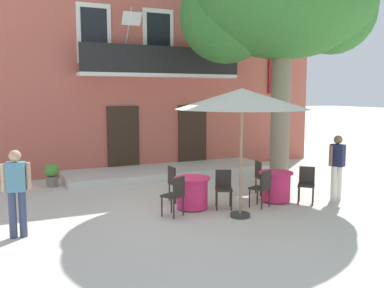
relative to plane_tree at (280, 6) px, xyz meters
name	(u,v)px	position (x,y,z in m)	size (l,w,h in m)	color
ground_plane	(192,208)	(-3.45, -1.43, -5.24)	(120.00, 120.00, 0.00)	beige
building_facade	(141,67)	(-2.48, 5.56, -1.49)	(13.00, 5.09, 7.50)	#BC5B4C
entrance_step_platform	(169,171)	(-2.48, 2.56, -5.12)	(6.87, 2.03, 0.25)	silver
plane_tree	(280,6)	(0.00, 0.00, 0.00)	(5.62, 4.93, 7.02)	#7F755B
cafe_table_near_tree	(192,193)	(-3.47, -1.48, -4.85)	(0.86, 0.86, 0.76)	#E52D66
cafe_chair_near_tree_0	(175,193)	(-4.09, -1.91, -4.71)	(0.54, 0.54, 0.91)	#2D2823
cafe_chair_near_tree_1	(224,186)	(-2.76, -1.72, -4.71)	(0.53, 0.53, 0.91)	#2D2823
cafe_chair_near_tree_2	(176,181)	(-3.60, -0.74, -4.71)	(0.43, 0.43, 0.91)	#2D2823
cafe_table_middle	(276,186)	(-1.26, -1.74, -4.85)	(0.86, 0.86, 0.76)	#E52D66
cafe_chair_middle_0	(306,182)	(-0.66, -2.19, -4.71)	(0.57, 0.57, 0.91)	#2D2823
cafe_chair_middle_1	(262,175)	(-1.18, -0.99, -4.71)	(0.47, 0.47, 0.91)	#2D2823
cafe_chair_middle_2	(262,186)	(-1.91, -2.11, -4.71)	(0.53, 0.53, 0.91)	#2D2823
cafe_umbrella	(242,99)	(-2.77, -2.53, -2.63)	(2.90, 2.90, 2.85)	#997A56
ground_planter_left	(52,174)	(-6.26, 2.38, -4.86)	(0.42, 0.42, 0.68)	slate
pedestrian_near_entrance	(16,188)	(-7.33, -1.91, -4.29)	(0.53, 0.29, 1.69)	#384260
pedestrian_mid_plaza	(337,164)	(0.22, -2.29, -4.29)	(0.53, 0.40, 1.68)	silver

